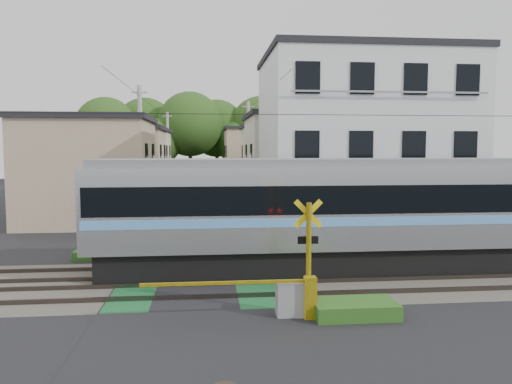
{
  "coord_description": "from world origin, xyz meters",
  "views": [
    {
      "loc": [
        0.33,
        -16.29,
        4.41
      ],
      "look_at": [
        2.48,
        5.0,
        2.54
      ],
      "focal_mm": 35.0,
      "sensor_mm": 36.0,
      "label": 1
    }
  ],
  "objects": [
    {
      "name": "crossing_signal_near",
      "position": [
        2.59,
        -3.65,
        0.71
      ],
      "size": [
        4.74,
        0.65,
        3.09
      ],
      "color": "yellow",
      "rests_on": "ground"
    },
    {
      "name": "tree_hill",
      "position": [
        0.76,
        48.24,
        5.87
      ],
      "size": [
        40.0,
        13.52,
        11.39
      ],
      "color": "#2C4E1A",
      "rests_on": "ground"
    },
    {
      "name": "weed_patches",
      "position": [
        1.76,
        -0.09,
        0.18
      ],
      "size": [
        10.25,
        8.8,
        0.4
      ],
      "color": "#2D5E1E",
      "rests_on": "ground"
    },
    {
      "name": "pedestrian",
      "position": [
        -0.6,
        28.88,
        0.85
      ],
      "size": [
        0.7,
        0.55,
        1.7
      ],
      "primitive_type": "imported",
      "rotation": [
        0.0,
        0.0,
        3.39
      ],
      "color": "#2D2832",
      "rests_on": "ground"
    },
    {
      "name": "apartment_block",
      "position": [
        8.5,
        9.49,
        4.66
      ],
      "size": [
        10.2,
        8.36,
        9.3
      ],
      "color": "silver",
      "rests_on": "ground"
    },
    {
      "name": "track_bed",
      "position": [
        0.0,
        0.0,
        0.04
      ],
      "size": [
        120.0,
        120.0,
        0.14
      ],
      "color": "#47423A",
      "rests_on": "ground"
    },
    {
      "name": "utility_poles",
      "position": [
        -1.05,
        23.01,
        4.08
      ],
      "size": [
        7.9,
        42.0,
        8.0
      ],
      "color": "#A5A5A0",
      "rests_on": "ground"
    },
    {
      "name": "catenary",
      "position": [
        6.0,
        0.03,
        3.7
      ],
      "size": [
        60.0,
        5.04,
        7.0
      ],
      "color": "#2D2D33",
      "rests_on": "ground"
    },
    {
      "name": "crossing_signal_far",
      "position": [
        -2.59,
        3.65,
        0.71
      ],
      "size": [
        4.74,
        0.65,
        3.09
      ],
      "color": "yellow",
      "rests_on": "ground"
    },
    {
      "name": "houses_row",
      "position": [
        0.25,
        25.92,
        3.24
      ],
      "size": [
        22.07,
        31.35,
        6.8
      ],
      "color": "tan",
      "rests_on": "ground"
    },
    {
      "name": "ground",
      "position": [
        0.0,
        0.0,
        0.0
      ],
      "size": [
        120.0,
        120.0,
        0.0
      ],
      "primitive_type": "plane",
      "color": "black"
    }
  ]
}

